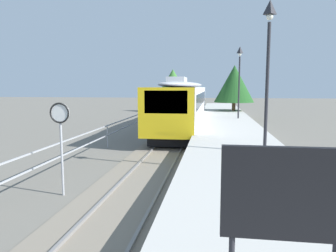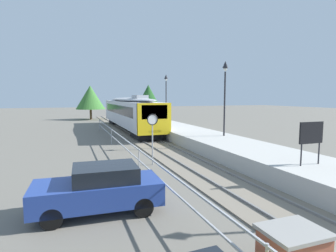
{
  "view_description": "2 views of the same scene",
  "coord_description": "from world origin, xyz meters",
  "px_view_note": "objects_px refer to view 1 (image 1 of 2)",
  "views": [
    {
      "loc": [
        2.3,
        4.96,
        3.25
      ],
      "look_at": [
        0.4,
        18.16,
        1.6
      ],
      "focal_mm": 33.65,
      "sensor_mm": 36.0,
      "label": 1
    },
    {
      "loc": [
        -6.38,
        -0.57,
        3.72
      ],
      "look_at": [
        0.4,
        18.16,
        1.6
      ],
      "focal_mm": 29.33,
      "sensor_mm": 36.0,
      "label": 2
    }
  ],
  "objects_px": {
    "commuter_train": "(184,101)",
    "platform_lamp_mid_platform": "(268,48)",
    "platform_lamp_far_end": "(239,69)",
    "speed_limit_sign": "(60,126)",
    "platform_notice_board": "(285,200)"
  },
  "relations": [
    {
      "from": "commuter_train",
      "to": "platform_lamp_mid_platform",
      "type": "distance_m",
      "value": 13.77
    },
    {
      "from": "speed_limit_sign",
      "to": "platform_lamp_mid_platform",
      "type": "bearing_deg",
      "value": 25.72
    },
    {
      "from": "commuter_train",
      "to": "platform_lamp_mid_platform",
      "type": "relative_size",
      "value": 3.55
    },
    {
      "from": "platform_lamp_mid_platform",
      "to": "speed_limit_sign",
      "type": "distance_m",
      "value": 7.46
    },
    {
      "from": "platform_lamp_mid_platform",
      "to": "platform_notice_board",
      "type": "relative_size",
      "value": 2.97
    },
    {
      "from": "commuter_train",
      "to": "speed_limit_sign",
      "type": "xyz_separation_m",
      "value": [
        -2.15,
        -15.93,
        -0.02
      ]
    },
    {
      "from": "commuter_train",
      "to": "platform_lamp_mid_platform",
      "type": "bearing_deg",
      "value": -71.99
    },
    {
      "from": "platform_notice_board",
      "to": "commuter_train",
      "type": "bearing_deg",
      "value": 97.89
    },
    {
      "from": "platform_lamp_mid_platform",
      "to": "platform_notice_board",
      "type": "distance_m",
      "value": 9.11
    },
    {
      "from": "platform_notice_board",
      "to": "platform_lamp_far_end",
      "type": "bearing_deg",
      "value": 86.78
    },
    {
      "from": "platform_lamp_far_end",
      "to": "speed_limit_sign",
      "type": "xyz_separation_m",
      "value": [
        -6.34,
        -15.67,
        -2.5
      ]
    },
    {
      "from": "platform_lamp_mid_platform",
      "to": "speed_limit_sign",
      "type": "relative_size",
      "value": 1.91
    },
    {
      "from": "commuter_train",
      "to": "platform_lamp_mid_platform",
      "type": "height_order",
      "value": "platform_lamp_mid_platform"
    },
    {
      "from": "platform_lamp_mid_platform",
      "to": "commuter_train",
      "type": "bearing_deg",
      "value": 108.01
    },
    {
      "from": "platform_lamp_far_end",
      "to": "speed_limit_sign",
      "type": "relative_size",
      "value": 1.91
    }
  ]
}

